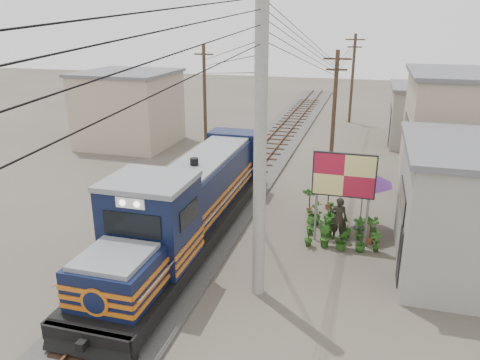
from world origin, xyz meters
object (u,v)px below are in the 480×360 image
(billboard, at_px, (344,178))
(vendor, at_px, (339,218))
(locomotive, at_px, (190,205))
(market_umbrella, at_px, (364,177))

(billboard, height_order, vendor, billboard)
(locomotive, relative_size, market_umbrella, 4.73)
(locomotive, height_order, market_umbrella, locomotive)
(billboard, bearing_deg, market_umbrella, 64.94)
(billboard, height_order, market_umbrella, billboard)
(billboard, distance_m, vendor, 1.92)
(vendor, bearing_deg, market_umbrella, -125.81)
(billboard, bearing_deg, locomotive, -164.34)
(billboard, bearing_deg, vendor, 106.85)
(market_umbrella, bearing_deg, billboard, -115.62)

